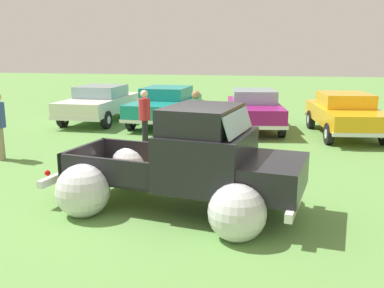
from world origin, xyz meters
TOP-DOWN VIEW (x-y plane):
  - ground_plane at (0.00, 0.00)m, footprint 80.00×80.00m
  - vintage_pickup_truck at (0.38, -0.06)m, footprint 4.86×3.33m
  - show_car_0 at (-5.22, 8.77)m, footprint 1.98×4.59m
  - show_car_1 at (-2.47, 8.70)m, footprint 2.09×4.67m
  - show_car_2 at (0.96, 8.25)m, footprint 2.43×4.53m
  - show_car_3 at (4.03, 7.66)m, footprint 2.42×4.52m
  - spectator_1 at (-0.39, 4.16)m, footprint 0.54×0.41m
  - spectator_2 at (-2.01, 4.60)m, footprint 0.39×0.54m

SIDE VIEW (x-z plane):
  - ground_plane at x=0.00m, z-range 0.00..0.00m
  - vintage_pickup_truck at x=0.38m, z-range -0.22..1.74m
  - show_car_2 at x=0.96m, z-range 0.07..1.50m
  - show_car_3 at x=4.03m, z-range 0.07..1.50m
  - show_car_0 at x=-5.22m, z-range 0.07..1.50m
  - show_car_1 at x=-2.47m, z-range 0.07..1.50m
  - spectator_2 at x=-2.01m, z-range 0.12..1.84m
  - spectator_1 at x=-0.39m, z-range 0.13..1.90m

